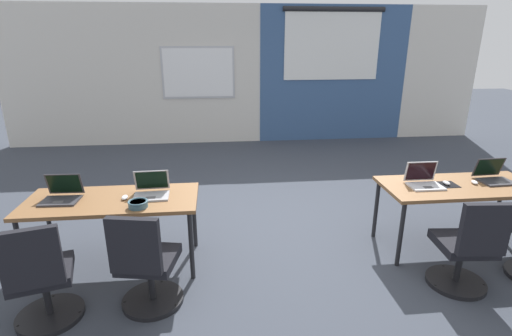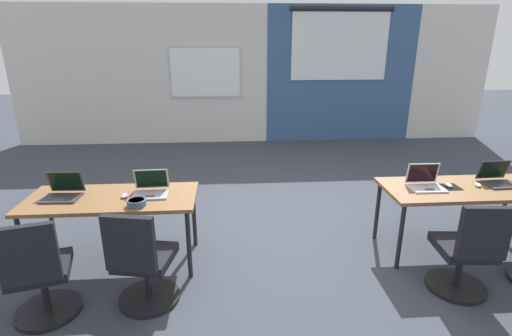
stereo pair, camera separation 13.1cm
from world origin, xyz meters
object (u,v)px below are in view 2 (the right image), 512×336
(mouse_near_left_inner, at_px, (124,196))
(chair_near_left_inner, at_px, (143,267))
(desk_near_left, at_px, (112,203))
(laptop_near_left_inner, at_px, (151,189))
(mouse_near_right_end, at_px, (478,185))
(desk_near_right, at_px, (462,193))
(laptop_near_right_inner, at_px, (425,183))
(chair_near_right_inner, at_px, (466,256))
(mouse_near_right_inner, at_px, (449,185))
(snack_bowl, at_px, (136,202))
(chair_near_left_end, at_px, (40,278))
(laptop_near_right_end, at_px, (498,179))
(laptop_near_left_end, at_px, (63,192))

(mouse_near_left_inner, distance_m, chair_near_left_inner, 0.81)
(desk_near_left, relative_size, laptop_near_left_inner, 4.69)
(mouse_near_right_end, relative_size, chair_near_left_inner, 0.12)
(desk_near_right, xyz_separation_m, laptop_near_right_inner, (-0.39, 0.02, 0.11))
(desk_near_left, xyz_separation_m, desk_near_right, (3.50, 0.00, 0.00))
(chair_near_right_inner, bearing_deg, desk_near_right, -110.66)
(mouse_near_right_inner, height_order, snack_bowl, snack_bowl)
(mouse_near_right_end, bearing_deg, laptop_near_right_inner, 178.98)
(chair_near_left_inner, relative_size, chair_near_right_inner, 1.00)
(desk_near_right, distance_m, laptop_near_left_inner, 3.14)
(desk_near_right, bearing_deg, mouse_near_right_end, 2.57)
(mouse_near_left_inner, xyz_separation_m, chair_near_right_inner, (3.03, -0.70, -0.36))
(laptop_near_left_inner, xyz_separation_m, chair_near_right_inner, (2.79, -0.77, -0.39))
(chair_near_left_inner, xyz_separation_m, chair_near_right_inner, (2.76, -0.03, 0.00))
(chair_near_left_inner, bearing_deg, mouse_near_left_inner, -56.71)
(chair_near_left_inner, height_order, laptop_near_right_inner, laptop_near_right_inner)
(desk_near_right, relative_size, chair_near_left_inner, 1.74)
(desk_near_right, distance_m, snack_bowl, 3.22)
(chair_near_left_end, distance_m, chair_near_left_inner, 0.78)
(chair_near_left_end, xyz_separation_m, laptop_near_right_end, (4.28, 0.86, 0.39))
(desk_near_right, bearing_deg, laptop_near_right_end, 9.44)
(laptop_near_left_end, height_order, chair_near_right_inner, laptop_near_left_end)
(desk_near_left, relative_size, laptop_near_left_end, 4.68)
(laptop_near_right_end, bearing_deg, snack_bowl, -177.97)
(mouse_near_left_inner, bearing_deg, desk_near_left, 170.95)
(chair_near_left_end, bearing_deg, laptop_near_right_inner, 177.95)
(desk_near_right, xyz_separation_m, mouse_near_right_inner, (-0.15, 0.01, 0.08))
(laptop_near_left_inner, bearing_deg, desk_near_left, -175.28)
(desk_near_left, distance_m, laptop_near_right_inner, 3.11)
(desk_near_left, bearing_deg, chair_near_right_inner, -12.90)
(laptop_near_left_inner, height_order, mouse_near_left_inner, laptop_near_left_inner)
(chair_near_left_end, xyz_separation_m, mouse_near_right_end, (4.03, 0.80, 0.36))
(laptop_near_right_end, height_order, chair_near_right_inner, laptop_near_right_end)
(chair_near_right_inner, bearing_deg, laptop_near_left_inner, -10.52)
(desk_near_left, relative_size, desk_near_right, 1.00)
(mouse_near_left_inner, bearing_deg, desk_near_right, 0.34)
(mouse_near_right_inner, bearing_deg, chair_near_left_inner, -166.68)
(chair_near_right_inner, bearing_deg, chair_near_left_end, 6.05)
(laptop_near_right_end, distance_m, chair_near_left_inner, 3.62)
(desk_near_right, height_order, mouse_near_left_inner, mouse_near_left_inner)
(mouse_near_right_inner, bearing_deg, mouse_near_right_end, -0.76)
(chair_near_left_end, xyz_separation_m, snack_bowl, (0.66, 0.57, 0.38))
(laptop_near_right_inner, height_order, mouse_near_right_inner, laptop_near_right_inner)
(chair_near_left_end, distance_m, laptop_near_right_end, 4.39)
(laptop_near_left_end, height_order, chair_near_left_inner, laptop_near_left_end)
(laptop_near_left_inner, distance_m, chair_near_left_inner, 0.83)
(desk_near_left, bearing_deg, snack_bowl, -37.86)
(chair_near_left_inner, height_order, mouse_near_right_inner, chair_near_left_inner)
(laptop_near_right_end, distance_m, laptop_near_left_inner, 3.55)
(chair_near_left_end, bearing_deg, laptop_near_left_inner, -146.43)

